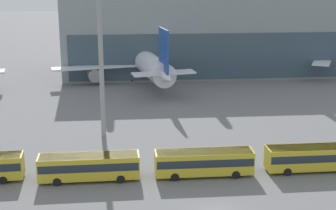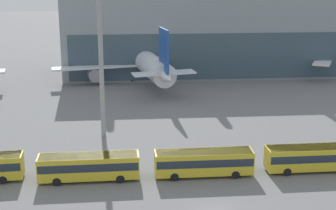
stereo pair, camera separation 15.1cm
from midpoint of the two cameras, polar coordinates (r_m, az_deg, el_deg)
airliner_at_gate_far at (r=111.01m, az=-2.60°, el=4.97°), size 38.99×42.31×13.28m
airliner_parked_remote at (r=129.01m, az=17.83°, el=5.99°), size 34.58×32.26×15.41m
shuttle_bus_2 at (r=62.26m, az=-8.70°, el=-6.64°), size 11.98×3.00×3.16m
shuttle_bus_3 at (r=62.92m, az=4.06°, el=-6.24°), size 11.94×2.88×3.16m
shuttle_bus_4 at (r=66.71m, az=15.89°, el=-5.52°), size 11.97×2.96×3.16m
floodlight_mast at (r=73.64m, az=-7.56°, el=10.26°), size 2.84×2.84×29.01m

